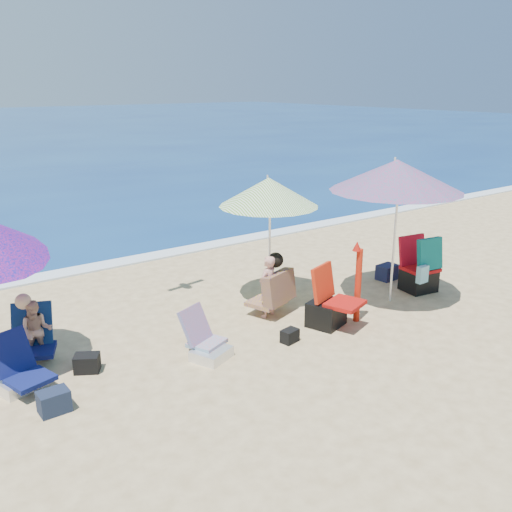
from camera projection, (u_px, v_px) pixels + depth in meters
ground at (314, 342)px, 8.08m from camera, size 120.00×120.00×0.00m
foam at (155, 256)px, 12.03m from camera, size 120.00×0.50×0.04m
umbrella_turquoise at (396, 175)px, 8.96m from camera, size 2.15×2.15×2.44m
umbrella_striped at (269, 192)px, 9.03m from camera, size 1.84×1.84×2.16m
furled_umbrella at (358, 278)px, 8.59m from camera, size 0.18×0.16×1.29m
chair_navy at (19, 375)px, 6.81m from camera, size 0.68×0.80×0.69m
chair_rainbow at (206, 344)px, 7.62m from camera, size 0.65×0.79×0.65m
camp_chair_left at (328, 308)px, 8.56m from camera, size 0.79×0.87×0.94m
camp_chair_right at (420, 271)px, 9.96m from camera, size 0.72×0.68×1.02m
person_center at (272, 286)px, 8.87m from camera, size 0.83×0.71×1.01m
person_left at (35, 331)px, 7.43m from camera, size 0.70×0.82×0.96m
bag_navy_a at (54, 402)px, 6.34m from camera, size 0.34×0.25×0.26m
bag_black_a at (87, 363)px, 7.24m from camera, size 0.39×0.36×0.23m
bag_navy_b at (387, 272)px, 10.62m from camera, size 0.40×0.31×0.28m
bag_black_b at (290, 336)px, 8.06m from camera, size 0.28×0.22×0.19m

